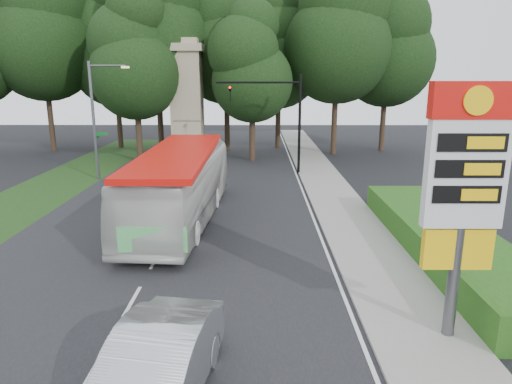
{
  "coord_description": "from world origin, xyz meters",
  "views": [
    {
      "loc": [
        4.0,
        -9.19,
        6.92
      ],
      "look_at": [
        3.91,
        9.61,
        2.2
      ],
      "focal_mm": 32.0,
      "sensor_mm": 36.0,
      "label": 1
    }
  ],
  "objects_px": {
    "traffic_signal_mast": "(282,110)",
    "streetlight_signs": "(96,115)",
    "gas_station_pylon": "(465,179)",
    "sedan_silver": "(155,372)",
    "transit_bus": "(180,186)",
    "monument": "(187,100)"
  },
  "relations": [
    {
      "from": "traffic_signal_mast",
      "to": "streetlight_signs",
      "type": "distance_m",
      "value": 12.83
    },
    {
      "from": "gas_station_pylon",
      "to": "sedan_silver",
      "type": "relative_size",
      "value": 1.27
    },
    {
      "from": "traffic_signal_mast",
      "to": "transit_bus",
      "type": "relative_size",
      "value": 0.57
    },
    {
      "from": "traffic_signal_mast",
      "to": "monument",
      "type": "relative_size",
      "value": 0.72
    },
    {
      "from": "gas_station_pylon",
      "to": "streetlight_signs",
      "type": "height_order",
      "value": "streetlight_signs"
    },
    {
      "from": "streetlight_signs",
      "to": "sedan_silver",
      "type": "xyz_separation_m",
      "value": [
        8.81,
        -22.82,
        -3.55
      ]
    },
    {
      "from": "gas_station_pylon",
      "to": "streetlight_signs",
      "type": "xyz_separation_m",
      "value": [
        -16.19,
        20.01,
        -0.01
      ]
    },
    {
      "from": "streetlight_signs",
      "to": "sedan_silver",
      "type": "bearing_deg",
      "value": -68.9
    },
    {
      "from": "streetlight_signs",
      "to": "monument",
      "type": "height_order",
      "value": "monument"
    },
    {
      "from": "traffic_signal_mast",
      "to": "streetlight_signs",
      "type": "bearing_deg",
      "value": -171.08
    },
    {
      "from": "gas_station_pylon",
      "to": "transit_bus",
      "type": "relative_size",
      "value": 0.54
    },
    {
      "from": "gas_station_pylon",
      "to": "sedan_silver",
      "type": "bearing_deg",
      "value": -159.17
    },
    {
      "from": "sedan_silver",
      "to": "streetlight_signs",
      "type": "bearing_deg",
      "value": 119.04
    },
    {
      "from": "gas_station_pylon",
      "to": "monument",
      "type": "relative_size",
      "value": 0.68
    },
    {
      "from": "gas_station_pylon",
      "to": "sedan_silver",
      "type": "distance_m",
      "value": 8.66
    },
    {
      "from": "streetlight_signs",
      "to": "monument",
      "type": "distance_m",
      "value": 9.44
    },
    {
      "from": "traffic_signal_mast",
      "to": "sedan_silver",
      "type": "bearing_deg",
      "value": -98.85
    },
    {
      "from": "gas_station_pylon",
      "to": "monument",
      "type": "bearing_deg",
      "value": 111.8
    },
    {
      "from": "monument",
      "to": "gas_station_pylon",
      "type": "bearing_deg",
      "value": -68.2
    },
    {
      "from": "gas_station_pylon",
      "to": "streetlight_signs",
      "type": "distance_m",
      "value": 25.74
    },
    {
      "from": "sedan_silver",
      "to": "gas_station_pylon",
      "type": "bearing_deg",
      "value": 28.77
    },
    {
      "from": "gas_station_pylon",
      "to": "sedan_silver",
      "type": "height_order",
      "value": "gas_station_pylon"
    }
  ]
}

